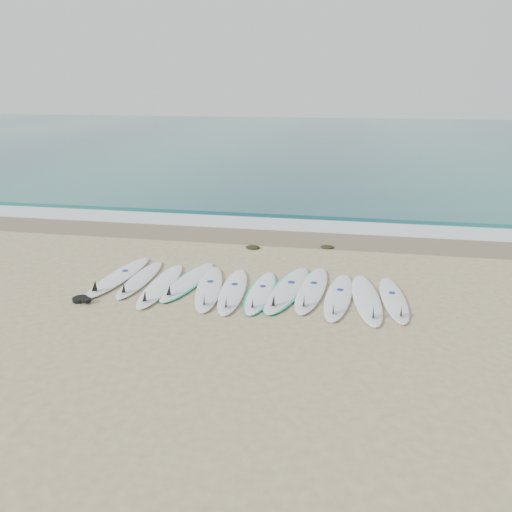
% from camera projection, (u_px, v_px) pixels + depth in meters
% --- Properties ---
extents(ground, '(120.00, 120.00, 0.00)m').
position_uv_depth(ground, '(248.00, 290.00, 11.14)').
color(ground, tan).
extents(ocean, '(120.00, 55.00, 0.03)m').
position_uv_depth(ocean, '(324.00, 139.00, 41.35)').
color(ocean, '#226163').
rests_on(ocean, ground).
extents(wet_sand_band, '(120.00, 1.80, 0.01)m').
position_uv_depth(wet_sand_band, '(275.00, 237.00, 14.95)').
color(wet_sand_band, '#73644C').
rests_on(wet_sand_band, ground).
extents(foam_band, '(120.00, 1.40, 0.04)m').
position_uv_depth(foam_band, '(281.00, 224.00, 16.25)').
color(foam_band, silver).
rests_on(foam_band, ground).
extents(wave_crest, '(120.00, 1.00, 0.10)m').
position_uv_depth(wave_crest, '(287.00, 212.00, 17.63)').
color(wave_crest, '#226163').
rests_on(wave_crest, ground).
extents(surfboard_0, '(0.82, 2.79, 0.35)m').
position_uv_depth(surfboard_0, '(118.00, 277.00, 11.71)').
color(surfboard_0, white).
rests_on(surfboard_0, ground).
extents(surfboard_1, '(0.51, 2.43, 0.31)m').
position_uv_depth(surfboard_1, '(139.00, 280.00, 11.57)').
color(surfboard_1, white).
rests_on(surfboard_1, ground).
extents(surfboard_2, '(0.60, 2.66, 0.34)m').
position_uv_depth(surfboard_2, '(160.00, 286.00, 11.20)').
color(surfboard_2, white).
rests_on(surfboard_2, ground).
extents(surfboard_3, '(0.99, 2.66, 0.33)m').
position_uv_depth(surfboard_3, '(188.00, 281.00, 11.48)').
color(surfboard_3, white).
rests_on(surfboard_3, ground).
extents(surfboard_4, '(0.99, 2.72, 0.34)m').
position_uv_depth(surfboard_4, '(209.00, 288.00, 11.06)').
color(surfboard_4, white).
rests_on(surfboard_4, ground).
extents(surfboard_5, '(0.75, 2.66, 0.34)m').
position_uv_depth(surfboard_5, '(233.00, 291.00, 10.92)').
color(surfboard_5, white).
rests_on(surfboard_5, ground).
extents(surfboard_6, '(0.62, 2.44, 0.31)m').
position_uv_depth(surfboard_6, '(260.00, 292.00, 10.88)').
color(surfboard_6, white).
rests_on(surfboard_6, ground).
extents(surfboard_7, '(1.15, 2.94, 0.36)m').
position_uv_depth(surfboard_7, '(287.00, 289.00, 11.04)').
color(surfboard_7, silver).
rests_on(surfboard_7, ground).
extents(surfboard_8, '(0.82, 2.80, 0.35)m').
position_uv_depth(surfboard_8, '(311.00, 290.00, 10.98)').
color(surfboard_8, white).
rests_on(surfboard_8, ground).
extents(surfboard_9, '(0.77, 2.67, 0.34)m').
position_uv_depth(surfboard_9, '(338.00, 297.00, 10.62)').
color(surfboard_9, white).
rests_on(surfboard_9, ground).
extents(surfboard_10, '(0.82, 2.75, 0.35)m').
position_uv_depth(surfboard_10, '(367.00, 299.00, 10.49)').
color(surfboard_10, white).
rests_on(surfboard_10, ground).
extents(surfboard_11, '(0.69, 2.47, 0.31)m').
position_uv_depth(surfboard_11, '(394.00, 300.00, 10.49)').
color(surfboard_11, white).
rests_on(surfboard_11, ground).
extents(seaweed_near, '(0.40, 0.31, 0.08)m').
position_uv_depth(seaweed_near, '(253.00, 247.00, 13.92)').
color(seaweed_near, black).
rests_on(seaweed_near, ground).
extents(seaweed_far, '(0.38, 0.30, 0.07)m').
position_uv_depth(seaweed_far, '(327.00, 247.00, 13.95)').
color(seaweed_far, black).
rests_on(seaweed_far, ground).
extents(leash_coil, '(0.46, 0.36, 0.11)m').
position_uv_depth(leash_coil, '(82.00, 299.00, 10.52)').
color(leash_coil, black).
rests_on(leash_coil, ground).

